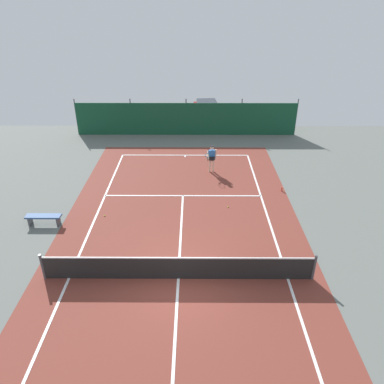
{
  "coord_description": "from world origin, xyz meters",
  "views": [
    {
      "loc": [
        0.57,
        -10.65,
        9.48
      ],
      "look_at": [
        0.49,
        5.17,
        0.9
      ],
      "focal_mm": 34.62,
      "sensor_mm": 36.0,
      "label": 1
    }
  ],
  "objects_px": {
    "tennis_player": "(212,157)",
    "courtside_bench": "(44,218)",
    "tennis_ball_near_player": "(228,207)",
    "tennis_ball_midcourt": "(105,216)",
    "parked_car": "(207,111)",
    "tennis_net": "(178,268)",
    "water_bottle": "(282,189)"
  },
  "relations": [
    {
      "from": "tennis_player",
      "to": "parked_car",
      "type": "distance_m",
      "value": 9.8
    },
    {
      "from": "tennis_player",
      "to": "courtside_bench",
      "type": "xyz_separation_m",
      "value": [
        -7.93,
        -5.74,
        -0.59
      ]
    },
    {
      "from": "parked_car",
      "to": "courtside_bench",
      "type": "height_order",
      "value": "parked_car"
    },
    {
      "from": "tennis_ball_near_player",
      "to": "tennis_ball_midcourt",
      "type": "distance_m",
      "value": 6.05
    },
    {
      "from": "courtside_bench",
      "to": "tennis_net",
      "type": "bearing_deg",
      "value": -29.98
    },
    {
      "from": "tennis_ball_midcourt",
      "to": "parked_car",
      "type": "distance_m",
      "value": 15.77
    },
    {
      "from": "water_bottle",
      "to": "tennis_ball_near_player",
      "type": "bearing_deg",
      "value": -150.23
    },
    {
      "from": "tennis_player",
      "to": "tennis_net",
      "type": "bearing_deg",
      "value": 77.23
    },
    {
      "from": "tennis_net",
      "to": "tennis_ball_midcourt",
      "type": "distance_m",
      "value": 5.74
    },
    {
      "from": "tennis_ball_near_player",
      "to": "courtside_bench",
      "type": "relative_size",
      "value": 0.04
    },
    {
      "from": "tennis_ball_near_player",
      "to": "parked_car",
      "type": "xyz_separation_m",
      "value": [
        -0.65,
        13.95,
        0.81
      ]
    },
    {
      "from": "parked_car",
      "to": "courtside_bench",
      "type": "bearing_deg",
      "value": 57.61
    },
    {
      "from": "tennis_ball_near_player",
      "to": "courtside_bench",
      "type": "bearing_deg",
      "value": -169.5
    },
    {
      "from": "tennis_player",
      "to": "tennis_ball_near_player",
      "type": "relative_size",
      "value": 24.85
    },
    {
      "from": "tennis_ball_near_player",
      "to": "tennis_ball_midcourt",
      "type": "relative_size",
      "value": 1.0
    },
    {
      "from": "tennis_player",
      "to": "parked_car",
      "type": "height_order",
      "value": "parked_car"
    },
    {
      "from": "tennis_ball_midcourt",
      "to": "courtside_bench",
      "type": "distance_m",
      "value": 2.73
    },
    {
      "from": "tennis_player",
      "to": "tennis_ball_midcourt",
      "type": "bearing_deg",
      "value": 40.35
    },
    {
      "from": "tennis_net",
      "to": "tennis_ball_near_player",
      "type": "distance_m",
      "value": 5.73
    },
    {
      "from": "courtside_bench",
      "to": "water_bottle",
      "type": "xyz_separation_m",
      "value": [
        11.63,
        3.33,
        -0.25
      ]
    },
    {
      "from": "tennis_net",
      "to": "parked_car",
      "type": "distance_m",
      "value": 19.26
    },
    {
      "from": "tennis_player",
      "to": "courtside_bench",
      "type": "relative_size",
      "value": 1.03
    },
    {
      "from": "tennis_ball_near_player",
      "to": "courtside_bench",
      "type": "height_order",
      "value": "courtside_bench"
    },
    {
      "from": "tennis_net",
      "to": "courtside_bench",
      "type": "xyz_separation_m",
      "value": [
        -6.31,
        3.64,
        -0.14
      ]
    },
    {
      "from": "tennis_ball_near_player",
      "to": "tennis_ball_midcourt",
      "type": "bearing_deg",
      "value": -171.78
    },
    {
      "from": "parked_car",
      "to": "tennis_net",
      "type": "bearing_deg",
      "value": 79.81
    },
    {
      "from": "tennis_ball_midcourt",
      "to": "tennis_net",
      "type": "bearing_deg",
      "value": -49.74
    },
    {
      "from": "tennis_net",
      "to": "water_bottle",
      "type": "xyz_separation_m",
      "value": [
        5.32,
        6.97,
        -0.39
      ]
    },
    {
      "from": "tennis_player",
      "to": "courtside_bench",
      "type": "bearing_deg",
      "value": 32.94
    },
    {
      "from": "tennis_player",
      "to": "tennis_ball_near_player",
      "type": "xyz_separation_m",
      "value": [
        0.67,
        -4.15,
        -0.93
      ]
    },
    {
      "from": "tennis_player",
      "to": "courtside_bench",
      "type": "height_order",
      "value": "tennis_player"
    },
    {
      "from": "tennis_net",
      "to": "courtside_bench",
      "type": "height_order",
      "value": "tennis_net"
    }
  ]
}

